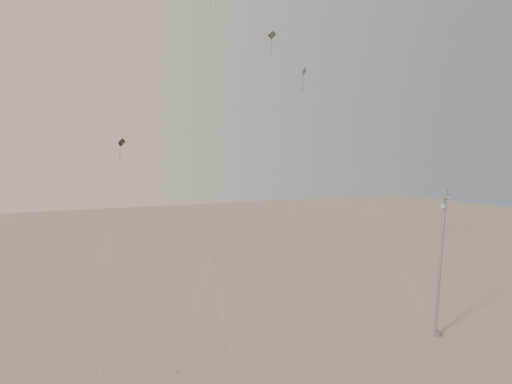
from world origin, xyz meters
name	(u,v)px	position (x,y,z in m)	size (l,w,h in m)	color
ground	(334,363)	(0.00, 0.00, 0.00)	(160.00, 160.00, 0.00)	gray
street_lamp	(441,258)	(8.46, 0.23, 5.30)	(1.46, 1.02, 9.95)	#96999E
kite_1	(254,99)	(-0.67, 10.33, 16.44)	(11.18, 10.75, 22.71)	black
kite_3	(159,54)	(-9.21, 2.95, 17.29)	(4.54, 4.89, 23.18)	maroon
kite_4	(328,120)	(5.26, 9.03, 14.94)	(5.44, 9.70, 19.45)	black
kite_5	(225,52)	(0.92, 21.63, 22.82)	(6.52, 6.12, 29.48)	maroon
kite_6	(113,194)	(-11.41, 7.40, 9.66)	(3.13, 5.58, 13.19)	black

